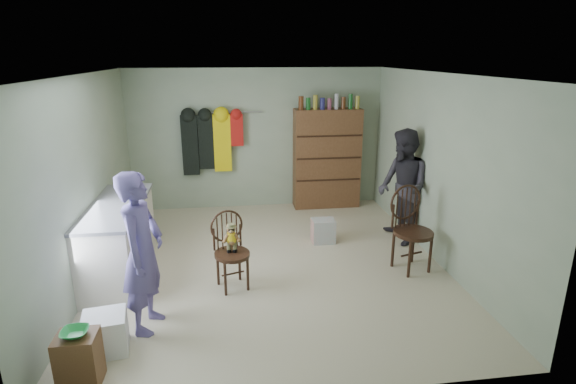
{
  "coord_description": "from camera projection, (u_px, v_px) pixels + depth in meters",
  "views": [
    {
      "loc": [
        -0.53,
        -5.51,
        2.74
      ],
      "look_at": [
        0.25,
        0.2,
        0.95
      ],
      "focal_mm": 28.0,
      "sensor_mm": 36.0,
      "label": 1
    }
  ],
  "objects": [
    {
      "name": "room_walls",
      "position": [
        267.0,
        142.0,
        6.13
      ],
      "size": [
        5.0,
        5.0,
        5.0
      ],
      "color": "#A4B395",
      "rests_on": "ground"
    },
    {
      "name": "person_right",
      "position": [
        403.0,
        187.0,
        6.6
      ],
      "size": [
        0.7,
        0.87,
        1.71
      ],
      "primitive_type": "imported",
      "rotation": [
        0.0,
        0.0,
        -1.51
      ],
      "color": "#2D2B33",
      "rests_on": "ground"
    },
    {
      "name": "coat_rack",
      "position": [
        210.0,
        142.0,
        7.87
      ],
      "size": [
        1.42,
        0.12,
        1.09
      ],
      "color": "#99999E",
      "rests_on": "ground"
    },
    {
      "name": "counter",
      "position": [
        119.0,
        239.0,
        5.7
      ],
      "size": [
        0.64,
        1.86,
        0.94
      ],
      "color": "silver",
      "rests_on": "ground"
    },
    {
      "name": "bowl",
      "position": [
        75.0,
        333.0,
        3.74
      ],
      "size": [
        0.22,
        0.22,
        0.06
      ],
      "primitive_type": "imported",
      "color": "green",
      "rests_on": "stool"
    },
    {
      "name": "dresser",
      "position": [
        327.0,
        158.0,
        8.16
      ],
      "size": [
        1.2,
        0.39,
        2.07
      ],
      "color": "brown",
      "rests_on": "ground"
    },
    {
      "name": "plastic_tub",
      "position": [
        105.0,
        333.0,
        4.27
      ],
      "size": [
        0.45,
        0.43,
        0.37
      ],
      "primitive_type": "cube",
      "rotation": [
        0.0,
        0.0,
        0.16
      ],
      "color": "white",
      "rests_on": "ground"
    },
    {
      "name": "person_left",
      "position": [
        142.0,
        253.0,
        4.47
      ],
      "size": [
        0.51,
        0.68,
        1.68
      ],
      "primitive_type": "imported",
      "rotation": [
        0.0,
        0.0,
        1.37
      ],
      "color": "#5D5194",
      "rests_on": "ground"
    },
    {
      "name": "stool",
      "position": [
        79.0,
        360.0,
        3.82
      ],
      "size": [
        0.34,
        0.29,
        0.48
      ],
      "primitive_type": "cube",
      "color": "brown",
      "rests_on": "ground"
    },
    {
      "name": "chair_front",
      "position": [
        231.0,
        245.0,
        5.37
      ],
      "size": [
        0.53,
        0.53,
        0.95
      ],
      "rotation": [
        0.0,
        0.0,
        0.31
      ],
      "color": "#361F13",
      "rests_on": "ground"
    },
    {
      "name": "striped_bag",
      "position": [
        323.0,
        231.0,
        6.75
      ],
      "size": [
        0.34,
        0.27,
        0.36
      ],
      "primitive_type": "cube",
      "rotation": [
        0.0,
        0.0,
        0.01
      ],
      "color": "#E58072",
      "rests_on": "ground"
    },
    {
      "name": "ground_plane",
      "position": [
        272.0,
        264.0,
        6.09
      ],
      "size": [
        5.0,
        5.0,
        0.0
      ],
      "primitive_type": "plane",
      "color": "beige",
      "rests_on": "ground"
    },
    {
      "name": "chair_far",
      "position": [
        410.0,
        225.0,
        5.82
      ],
      "size": [
        0.61,
        0.61,
        1.12
      ],
      "rotation": [
        0.0,
        0.0,
        0.28
      ],
      "color": "#361F13",
      "rests_on": "ground"
    }
  ]
}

